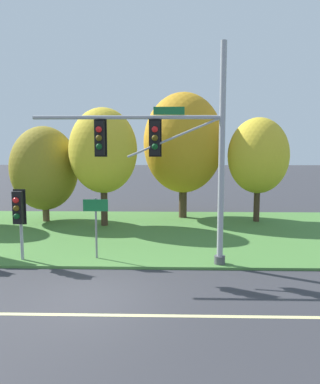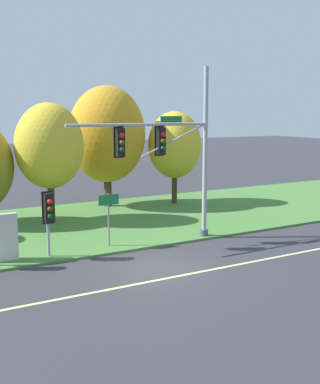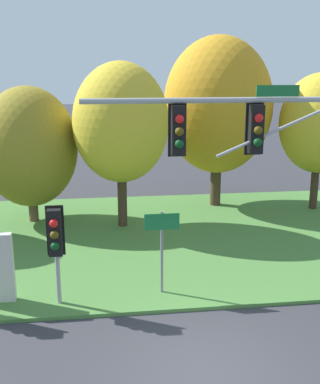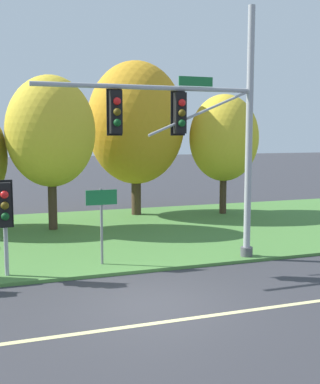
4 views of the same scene
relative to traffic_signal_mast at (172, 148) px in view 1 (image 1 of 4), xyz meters
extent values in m
plane|color=#333338|center=(-2.45, -2.94, -4.34)|extent=(160.00, 160.00, 0.00)
cube|color=beige|center=(-2.45, -4.14, -4.33)|extent=(36.00, 0.16, 0.01)
cube|color=#477A38|center=(-2.45, 5.31, -4.29)|extent=(48.00, 11.50, 0.10)
cylinder|color=#9EA0A5|center=(1.77, 0.00, -0.27)|extent=(0.22, 0.22, 7.94)
cylinder|color=#4C4C51|center=(1.77, 0.00, -4.09)|extent=(0.40, 0.40, 0.30)
cylinder|color=#9EA0A5|center=(-1.60, 0.00, 1.10)|extent=(6.74, 0.14, 0.14)
cylinder|color=#9EA0A5|center=(0.08, 0.00, 0.40)|extent=(3.40, 0.08, 1.47)
cube|color=black|center=(-0.61, 0.00, 0.37)|extent=(0.34, 0.28, 1.22)
cube|color=black|center=(-0.61, 0.16, 0.37)|extent=(0.46, 0.04, 1.34)
sphere|color=red|center=(-0.61, -0.17, 0.67)|extent=(0.22, 0.22, 0.22)
sphere|color=#51420C|center=(-0.61, -0.17, 0.37)|extent=(0.22, 0.22, 0.22)
sphere|color=#0C4219|center=(-0.61, -0.17, 0.07)|extent=(0.22, 0.22, 0.22)
cube|color=black|center=(-2.59, 0.00, 0.37)|extent=(0.34, 0.28, 1.22)
cube|color=black|center=(-2.59, 0.16, 0.37)|extent=(0.46, 0.04, 1.34)
sphere|color=red|center=(-2.59, -0.17, 0.67)|extent=(0.22, 0.22, 0.22)
sphere|color=#51420C|center=(-2.59, -0.17, 0.37)|extent=(0.22, 0.22, 0.22)
sphere|color=#0C4219|center=(-2.59, -0.17, 0.07)|extent=(0.22, 0.22, 0.22)
cube|color=#196B33|center=(-0.12, -0.05, 1.32)|extent=(1.10, 0.04, 0.28)
cylinder|color=#9EA0A5|center=(-5.72, 0.34, -2.93)|extent=(0.12, 0.12, 2.61)
cube|color=black|center=(-5.72, 0.14, -2.19)|extent=(0.34, 0.28, 1.22)
cube|color=black|center=(-5.72, 0.30, -2.19)|extent=(0.46, 0.04, 1.34)
sphere|color=red|center=(-5.72, -0.04, -1.89)|extent=(0.22, 0.22, 0.22)
sphere|color=#51420C|center=(-5.72, -0.04, -2.19)|extent=(0.22, 0.22, 0.22)
sphere|color=#0C4219|center=(-5.72, -0.04, -2.49)|extent=(0.22, 0.22, 0.22)
cylinder|color=slate|center=(-2.92, 0.62, -3.06)|extent=(0.08, 0.08, 2.35)
cube|color=#197238|center=(-2.92, 0.59, -2.16)|extent=(0.96, 0.03, 0.46)
cylinder|color=brown|center=(-7.27, 7.79, -3.23)|extent=(0.38, 0.38, 2.01)
ellipsoid|color=olive|center=(-7.27, 7.79, -1.17)|extent=(3.83, 3.83, 4.79)
cylinder|color=#423021|center=(-3.67, 6.69, -2.69)|extent=(0.37, 0.37, 3.09)
ellipsoid|color=gold|center=(-3.67, 6.69, -0.14)|extent=(3.66, 3.66, 4.58)
cylinder|color=#423021|center=(0.73, 9.17, -2.63)|extent=(0.48, 0.48, 3.21)
ellipsoid|color=#C68C1E|center=(0.73, 9.17, 0.29)|extent=(4.77, 4.77, 5.97)
cylinder|color=#423021|center=(4.95, 8.02, -2.81)|extent=(0.34, 0.34, 2.85)
ellipsoid|color=gold|center=(4.95, 8.02, -0.44)|extent=(3.44, 3.44, 4.30)
camera|label=1|loc=(-0.09, -13.45, 0.06)|focal=35.00mm
camera|label=2|loc=(-11.13, -18.56, 1.60)|focal=45.00mm
camera|label=3|loc=(-4.59, -11.67, 1.85)|focal=45.00mm
camera|label=4|loc=(-6.03, -13.60, -0.26)|focal=45.00mm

